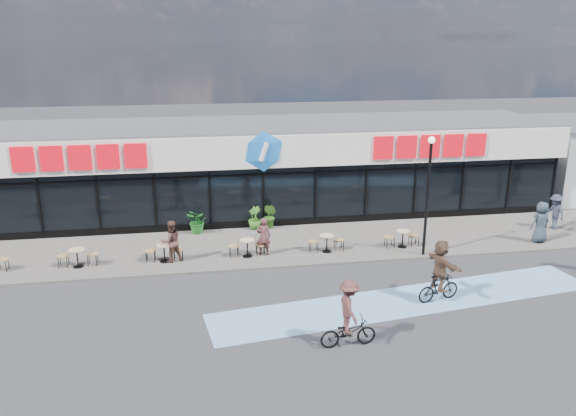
% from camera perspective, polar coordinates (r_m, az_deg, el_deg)
% --- Properties ---
extents(ground, '(120.00, 120.00, 0.00)m').
position_cam_1_polar(ground, '(20.52, -0.03, -8.38)').
color(ground, '#28282B').
rests_on(ground, ground).
extents(sidewalk, '(44.00, 5.00, 0.10)m').
position_cam_1_polar(sidewalk, '(24.60, -1.74, -3.83)').
color(sidewalk, '#635E57').
rests_on(sidewalk, ground).
extents(bike_lane, '(14.17, 4.13, 0.01)m').
position_cam_1_polar(bike_lane, '(20.21, 12.10, -9.18)').
color(bike_lane, '#6593BE').
rests_on(bike_lane, ground).
extents(building, '(30.60, 6.57, 4.75)m').
position_cam_1_polar(building, '(29.11, -3.22, 4.16)').
color(building, black).
rests_on(building, ground).
extents(lamp_post, '(0.28, 0.28, 4.96)m').
position_cam_1_polar(lamp_post, '(23.24, 14.06, 2.20)').
color(lamp_post, black).
rests_on(lamp_post, sidewalk).
extents(bistro_set_1, '(1.54, 0.62, 0.90)m').
position_cam_1_polar(bistro_set_1, '(23.66, -20.59, -4.51)').
color(bistro_set_1, tan).
rests_on(bistro_set_1, sidewalk).
extents(bistro_set_2, '(1.54, 0.62, 0.90)m').
position_cam_1_polar(bistro_set_2, '(23.21, -12.46, -4.20)').
color(bistro_set_2, tan).
rests_on(bistro_set_2, sidewalk).
extents(bistro_set_3, '(1.54, 0.62, 0.90)m').
position_cam_1_polar(bistro_set_3, '(23.24, -4.18, -3.80)').
color(bistro_set_3, tan).
rests_on(bistro_set_3, sidewalk).
extents(bistro_set_4, '(1.54, 0.62, 0.90)m').
position_cam_1_polar(bistro_set_4, '(23.75, 3.91, -3.34)').
color(bistro_set_4, tan).
rests_on(bistro_set_4, sidewalk).
extents(bistro_set_5, '(1.54, 0.62, 0.90)m').
position_cam_1_polar(bistro_set_5, '(24.70, 11.50, -2.84)').
color(bistro_set_5, tan).
rests_on(bistro_set_5, sidewalk).
extents(potted_plant_left, '(1.32, 1.35, 1.14)m').
position_cam_1_polar(potted_plant_left, '(26.12, -9.15, -1.35)').
color(potted_plant_left, '#1B601E').
rests_on(potted_plant_left, sidewalk).
extents(potted_plant_mid, '(0.86, 0.86, 1.09)m').
position_cam_1_polar(potted_plant_mid, '(26.40, -3.41, -1.01)').
color(potted_plant_mid, '#32631C').
rests_on(potted_plant_mid, sidewalk).
extents(potted_plant_right, '(0.82, 0.85, 1.21)m').
position_cam_1_polar(potted_plant_right, '(26.43, -1.84, -0.83)').
color(potted_plant_right, '#2E5E1A').
rests_on(potted_plant_right, sidewalk).
extents(patron_left, '(0.61, 0.42, 1.62)m').
position_cam_1_polar(patron_left, '(23.18, -2.50, -2.91)').
color(patron_left, '#532B2B').
rests_on(patron_left, sidewalk).
extents(patron_right, '(1.01, 0.91, 1.72)m').
position_cam_1_polar(patron_right, '(22.96, -11.78, -3.32)').
color(patron_right, '#4F3028').
rests_on(patron_right, sidewalk).
extents(pedestrian_a, '(0.80, 1.17, 1.67)m').
position_cam_1_polar(pedestrian_a, '(29.14, 25.49, -0.34)').
color(pedestrian_a, '#282D3E').
rests_on(pedestrian_a, sidewalk).
extents(pedestrian_c, '(0.97, 0.71, 1.83)m').
position_cam_1_polar(pedestrian_c, '(26.96, 24.29, -1.32)').
color(pedestrian_c, '#2A3742').
rests_on(pedestrian_c, sidewalk).
extents(cyclist_a, '(1.69, 1.74, 2.24)m').
position_cam_1_polar(cyclist_a, '(20.01, 15.19, -6.32)').
color(cyclist_a, black).
rests_on(cyclist_a, ground).
extents(cyclist_c, '(1.74, 1.10, 2.10)m').
position_cam_1_polar(cyclist_c, '(16.82, 6.18, -11.11)').
color(cyclist_c, black).
rests_on(cyclist_c, ground).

